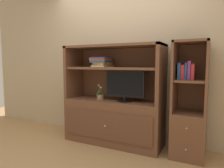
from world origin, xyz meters
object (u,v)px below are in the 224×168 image
at_px(media_console, 114,111).
at_px(potted_plant, 100,96).
at_px(magazine_stack, 102,62).
at_px(tv_monitor, 125,85).
at_px(bookshelf_tall, 189,118).
at_px(upright_book_row, 186,71).

bearing_deg(media_console, potted_plant, -157.44).
distance_m(potted_plant, magazine_stack, 0.54).
distance_m(media_console, tv_monitor, 0.48).
xyz_separation_m(potted_plant, bookshelf_tall, (1.31, 0.09, -0.21)).
distance_m(potted_plant, upright_book_row, 1.32).
bearing_deg(bookshelf_tall, upright_book_row, -171.18).
bearing_deg(tv_monitor, magazine_stack, 171.07).
bearing_deg(potted_plant, bookshelf_tall, 3.72).
bearing_deg(upright_book_row, bookshelf_tall, 8.82).
distance_m(tv_monitor, potted_plant, 0.45).
relative_size(media_console, upright_book_row, 6.31).
height_order(tv_monitor, potted_plant, tv_monitor).
height_order(media_console, upright_book_row, media_console).
xyz_separation_m(potted_plant, upright_book_row, (1.25, 0.08, 0.41)).
bearing_deg(upright_book_row, tv_monitor, -175.66).
xyz_separation_m(magazine_stack, bookshelf_tall, (1.32, 0.01, -0.75)).
relative_size(media_console, potted_plant, 6.43).
distance_m(tv_monitor, magazine_stack, 0.55).
bearing_deg(potted_plant, upright_book_row, 3.49).
bearing_deg(upright_book_row, media_console, 179.74).
xyz_separation_m(media_console, bookshelf_tall, (1.11, 0.00, 0.02)).
height_order(magazine_stack, bookshelf_tall, bookshelf_tall).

